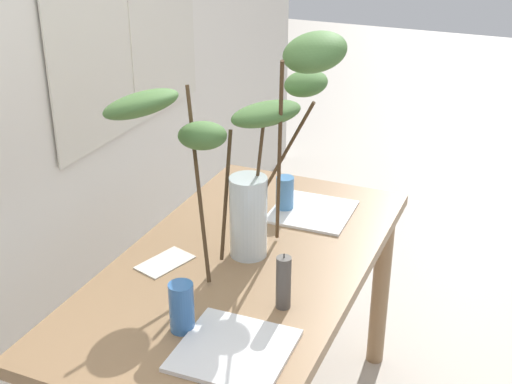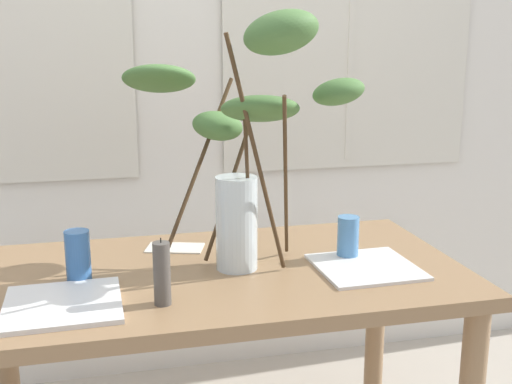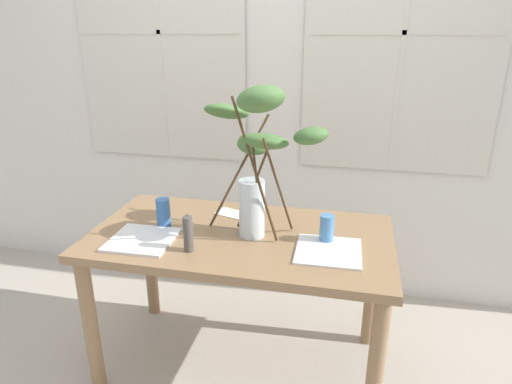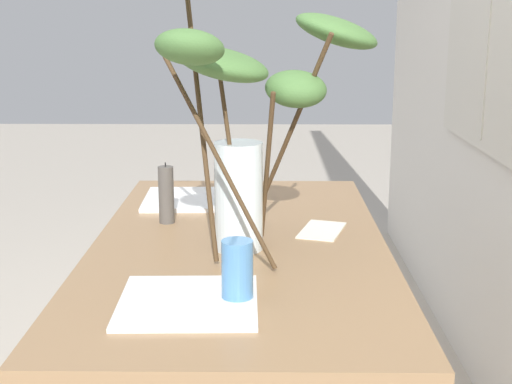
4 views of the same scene
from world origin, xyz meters
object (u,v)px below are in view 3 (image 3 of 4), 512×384
object	(u,v)px
plate_square_left	(142,240)
pillar_candle	(188,234)
vase_with_branches	(255,149)
drinking_glass_blue_left	(163,213)
dining_table	(241,255)
plate_square_right	(328,251)
drinking_glass_blue_right	(327,229)

from	to	relation	value
plate_square_left	pillar_candle	size ratio (longest dim) A/B	1.63
vase_with_branches	drinking_glass_blue_left	world-z (taller)	vase_with_branches
vase_with_branches	dining_table	bearing A→B (deg)	-168.25
vase_with_branches	plate_square_right	xyz separation A→B (m)	(0.35, -0.10, -0.40)
vase_with_branches	plate_square_right	distance (m)	0.54
dining_table	drinking_glass_blue_right	distance (m)	0.43
plate_square_right	pillar_candle	xyz separation A→B (m)	(-0.58, -0.12, 0.07)
drinking_glass_blue_right	plate_square_right	size ratio (longest dim) A/B	0.46
drinking_glass_blue_left	drinking_glass_blue_right	xyz separation A→B (m)	(0.77, 0.01, -0.01)
plate_square_left	plate_square_right	size ratio (longest dim) A/B	1.01
dining_table	plate_square_left	distance (m)	0.46
dining_table	drinking_glass_blue_right	bearing A→B (deg)	1.28
drinking_glass_blue_right	plate_square_left	bearing A→B (deg)	-167.71
dining_table	plate_square_right	xyz separation A→B (m)	(0.41, -0.09, 0.11)
vase_with_branches	pillar_candle	xyz separation A→B (m)	(-0.24, -0.22, -0.33)
drinking_glass_blue_left	drinking_glass_blue_right	distance (m)	0.77
vase_with_branches	drinking_glass_blue_right	bearing A→B (deg)	-0.84
drinking_glass_blue_left	plate_square_left	world-z (taller)	drinking_glass_blue_left
vase_with_branches	pillar_candle	size ratio (longest dim) A/B	4.28
dining_table	vase_with_branches	world-z (taller)	vase_with_branches
drinking_glass_blue_right	pillar_candle	size ratio (longest dim) A/B	0.75
dining_table	pillar_candle	bearing A→B (deg)	-129.84
pillar_candle	plate_square_left	bearing A→B (deg)	170.37
dining_table	drinking_glass_blue_left	distance (m)	0.42
drinking_glass_blue_left	plate_square_left	distance (m)	0.18
drinking_glass_blue_left	pillar_candle	xyz separation A→B (m)	(0.20, -0.21, 0.01)
vase_with_branches	pillar_candle	distance (m)	0.46
drinking_glass_blue_left	plate_square_left	xyz separation A→B (m)	(-0.03, -0.17, -0.06)
plate_square_right	vase_with_branches	bearing A→B (deg)	163.48
plate_square_right	dining_table	bearing A→B (deg)	167.78
plate_square_right	pillar_candle	bearing A→B (deg)	-168.57
plate_square_left	pillar_candle	world-z (taller)	pillar_candle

